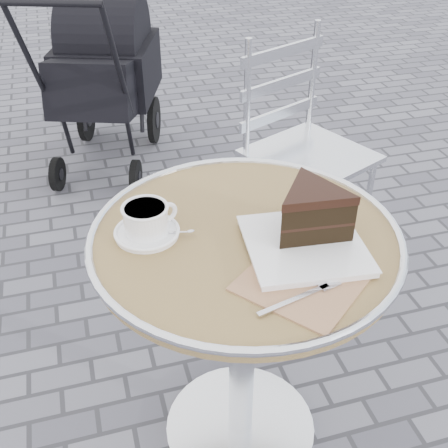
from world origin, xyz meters
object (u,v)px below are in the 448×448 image
object	(u,v)px
cafe_table	(244,289)
baby_stroller	(104,82)
cake_plate_set	(310,220)
bistro_chair	(294,125)
cappuccino_set	(147,222)

from	to	relation	value
cafe_table	baby_stroller	xyz separation A→B (m)	(-0.15, 1.84, -0.13)
cake_plate_set	baby_stroller	size ratio (longest dim) A/B	0.41
cake_plate_set	bistro_chair	distance (m)	1.01
cafe_table	baby_stroller	bearing A→B (deg)	94.70
bistro_chair	cafe_table	bearing A→B (deg)	-142.76
cake_plate_set	baby_stroller	distance (m)	1.96
cappuccino_set	cake_plate_set	bearing A→B (deg)	-37.81
cappuccino_set	baby_stroller	world-z (taller)	baby_stroller
cake_plate_set	bistro_chair	xyz separation A→B (m)	(0.35, 0.91, -0.23)
cafe_table	bistro_chair	xyz separation A→B (m)	(0.47, 0.85, -0.01)
cafe_table	cake_plate_set	distance (m)	0.27
cappuccino_set	bistro_chair	world-z (taller)	bistro_chair
bistro_chair	cake_plate_set	bearing A→B (deg)	-134.42
cappuccino_set	cafe_table	bearing A→B (deg)	-32.98
baby_stroller	cafe_table	bearing A→B (deg)	-65.40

